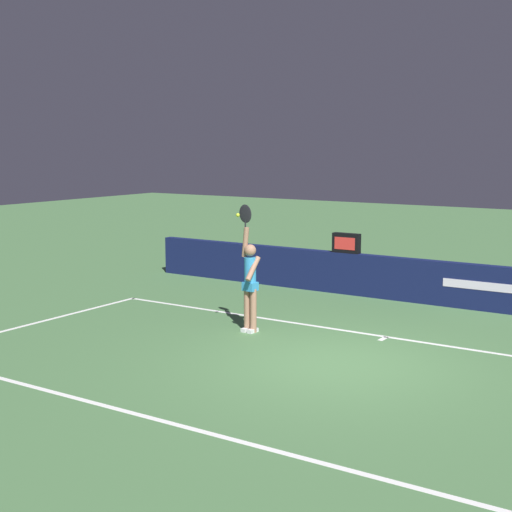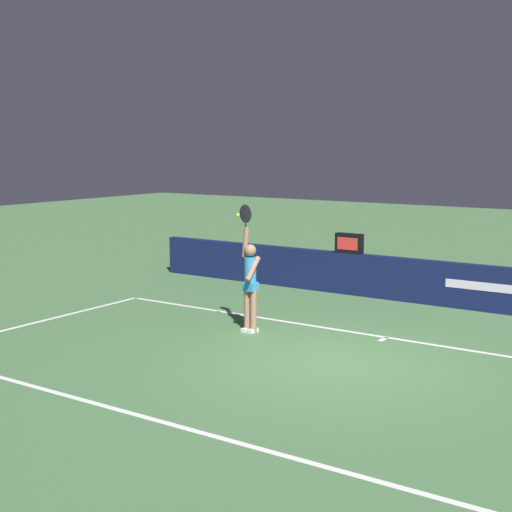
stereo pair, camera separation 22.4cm
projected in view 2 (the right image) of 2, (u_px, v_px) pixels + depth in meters
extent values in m
plane|color=#497545|center=(337.00, 364.00, 11.76)|extent=(60.00, 60.00, 0.00)
cube|color=white|center=(387.00, 337.00, 13.35)|extent=(12.35, 0.10, 0.00)
cube|color=white|center=(203.00, 433.00, 8.93)|extent=(12.35, 0.10, 0.00)
cube|color=white|center=(41.00, 321.00, 14.56)|extent=(0.10, 5.48, 0.00)
cube|color=white|center=(383.00, 339.00, 13.22)|extent=(0.10, 0.30, 0.00)
cube|color=#111946|center=(447.00, 284.00, 15.84)|extent=(15.45, 0.23, 0.97)
cube|color=black|center=(349.00, 243.00, 17.04)|extent=(0.66, 0.18, 0.46)
cube|color=red|center=(347.00, 244.00, 16.96)|extent=(0.52, 0.01, 0.28)
cylinder|color=#A8785E|center=(253.00, 311.00, 13.66)|extent=(0.12, 0.12, 0.82)
cylinder|color=#A8785E|center=(247.00, 310.00, 13.75)|extent=(0.12, 0.12, 0.82)
cube|color=white|center=(253.00, 331.00, 13.70)|extent=(0.12, 0.25, 0.07)
cube|color=white|center=(247.00, 329.00, 13.79)|extent=(0.12, 0.25, 0.07)
cylinder|color=#3393D0|center=(250.00, 273.00, 13.59)|extent=(0.22, 0.22, 0.58)
cube|color=#3393D0|center=(250.00, 286.00, 13.63)|extent=(0.26, 0.22, 0.16)
sphere|color=#A8785E|center=(250.00, 250.00, 13.53)|extent=(0.22, 0.22, 0.22)
cylinder|color=#A8785E|center=(246.00, 242.00, 13.58)|extent=(0.16, 0.11, 0.56)
cylinder|color=#A8785E|center=(253.00, 269.00, 13.47)|extent=(0.12, 0.40, 0.44)
ellipsoid|color=black|center=(246.00, 214.00, 13.50)|extent=(0.33, 0.05, 0.38)
cylinder|color=black|center=(246.00, 224.00, 13.53)|extent=(0.03, 0.03, 0.18)
sphere|color=#C8E130|center=(238.00, 215.00, 13.19)|extent=(0.07, 0.07, 0.07)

